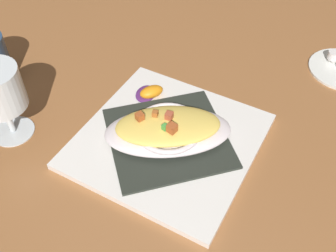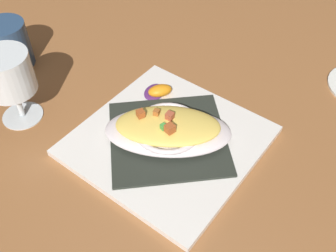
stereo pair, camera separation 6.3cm
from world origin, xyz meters
The scene contains 6 objects.
ground_plane centered at (0.00, 0.00, 0.00)m, with size 2.60×2.60×0.00m, color #9B6236.
square_plate centered at (0.00, 0.00, 0.01)m, with size 0.28×0.28×0.01m, color white.
folded_napkin centered at (0.00, 0.00, 0.01)m, with size 0.19×0.18×0.00m, color #282D25.
gratin_dish centered at (0.00, 0.00, 0.03)m, with size 0.23×0.17×0.05m.
orange_garnish centered at (-0.06, 0.09, 0.02)m, with size 0.06×0.05×0.02m.
creamer_cup_2 centered at (0.27, 0.30, 0.02)m, with size 0.02×0.02×0.02m, color white.
Camera 1 is at (0.12, -0.42, 0.50)m, focal length 42.50 mm.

